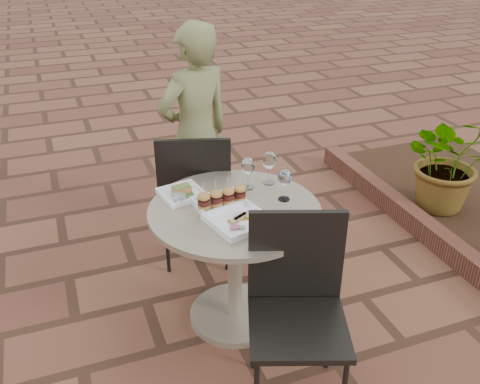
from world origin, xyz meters
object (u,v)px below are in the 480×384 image
object	(u,v)px
chair_near	(297,295)
diner	(196,135)
chair_far	(195,189)
plate_salmon	(182,193)
cafe_table	(235,248)
plate_tuna	(238,220)
plate_sliders	(222,201)

from	to	relation	value
chair_near	diner	bearing A→B (deg)	110.89
chair_far	plate_salmon	xyz separation A→B (m)	(-0.17, -0.37, 0.20)
plate_salmon	cafe_table	bearing A→B (deg)	-46.00
cafe_table	chair_far	bearing A→B (deg)	94.24
chair_far	plate_tuna	bearing A→B (deg)	108.19
chair_far	diner	world-z (taller)	diner
chair_far	diner	bearing A→B (deg)	-90.76
cafe_table	plate_tuna	bearing A→B (deg)	-102.38
cafe_table	chair_near	bearing A→B (deg)	-79.59
chair_near	plate_sliders	size ratio (longest dim) A/B	3.28
cafe_table	chair_near	xyz separation A→B (m)	(0.10, -0.55, 0.07)
chair_far	plate_tuna	world-z (taller)	chair_far
plate_salmon	chair_far	bearing A→B (deg)	64.84
plate_salmon	plate_sliders	bearing A→B (deg)	-50.68
cafe_table	chair_far	world-z (taller)	chair_far
plate_salmon	plate_sliders	world-z (taller)	plate_sliders
chair_near	plate_tuna	distance (m)	0.47
plate_salmon	diner	bearing A→B (deg)	68.39
chair_far	plate_sliders	size ratio (longest dim) A/B	3.28
plate_sliders	plate_tuna	world-z (taller)	plate_sliders
cafe_table	diner	distance (m)	1.01
cafe_table	chair_near	world-z (taller)	chair_near
chair_near	diner	size ratio (longest dim) A/B	0.62
plate_sliders	plate_tuna	bearing A→B (deg)	-81.17
chair_far	plate_sliders	bearing A→B (deg)	105.86
plate_salmon	plate_sliders	distance (m)	0.26
chair_far	cafe_table	bearing A→B (deg)	111.38
chair_near	plate_salmon	world-z (taller)	chair_near
plate_tuna	cafe_table	bearing A→B (deg)	77.62
cafe_table	chair_far	xyz separation A→B (m)	(-0.04, 0.60, 0.07)
chair_far	plate_sliders	distance (m)	0.61
cafe_table	diner	xyz separation A→B (m)	(0.08, 0.97, 0.27)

